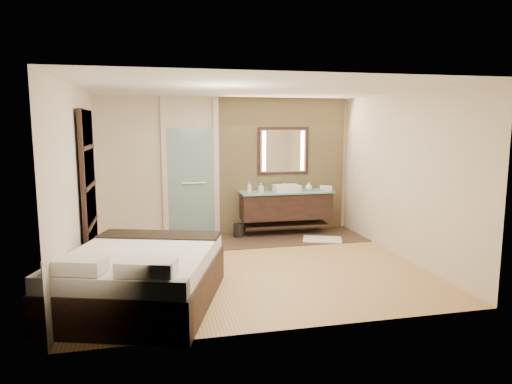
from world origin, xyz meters
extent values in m
plane|color=#A27044|center=(0.00, 0.00, 0.00)|extent=(5.00, 5.00, 0.00)
cube|color=#3B2720|center=(0.60, 1.60, 0.01)|extent=(3.80, 1.30, 0.01)
cube|color=tan|center=(1.10, 2.21, 1.35)|extent=(2.60, 0.08, 2.70)
cube|color=black|center=(1.10, 1.92, 0.57)|extent=(1.80, 0.50, 0.50)
cube|color=black|center=(1.10, 1.92, 0.18)|extent=(1.71, 0.45, 0.04)
cube|color=#8AD3C7|center=(1.10, 1.90, 0.85)|extent=(1.85, 0.55, 0.03)
cube|color=white|center=(1.10, 1.90, 0.93)|extent=(0.50, 0.38, 0.13)
cylinder|color=silver|center=(1.10, 2.09, 0.95)|extent=(0.03, 0.03, 0.18)
cylinder|color=silver|center=(1.10, 2.05, 1.03)|extent=(0.02, 0.10, 0.02)
cube|color=black|center=(1.10, 2.16, 1.65)|extent=(1.06, 0.03, 0.96)
cube|color=white|center=(1.10, 2.15, 1.65)|extent=(0.94, 0.01, 0.84)
cube|color=#FFE9BF|center=(0.70, 2.14, 1.65)|extent=(0.07, 0.01, 0.80)
cube|color=#FFE9BF|center=(1.50, 2.14, 1.65)|extent=(0.07, 0.01, 0.80)
cube|color=#BAEBE6|center=(-0.75, 2.20, 1.05)|extent=(0.90, 0.05, 2.10)
cylinder|color=silver|center=(-0.70, 2.15, 1.05)|extent=(0.45, 0.03, 0.03)
cube|color=beige|center=(-1.25, 2.21, 1.35)|extent=(0.10, 0.08, 2.70)
cube|color=beige|center=(-0.25, 2.21, 1.35)|extent=(0.10, 0.08, 2.70)
cube|color=black|center=(-2.43, 0.60, 1.20)|extent=(0.06, 1.20, 2.40)
cube|color=beige|center=(-2.41, 0.60, 0.37)|extent=(0.02, 1.06, 0.52)
cube|color=beige|center=(-2.41, 0.60, 0.96)|extent=(0.02, 1.06, 0.52)
cube|color=beige|center=(-2.41, 0.60, 1.54)|extent=(0.02, 1.06, 0.52)
cube|color=beige|center=(-2.41, 0.60, 2.13)|extent=(0.02, 1.06, 0.52)
cube|color=black|center=(-1.65, -1.15, 0.23)|extent=(2.27, 2.55, 0.47)
cube|color=white|center=(-1.65, -1.15, 0.56)|extent=(2.20, 2.48, 0.19)
cube|color=black|center=(-1.41, -0.39, 0.66)|extent=(1.72, 0.96, 0.04)
cube|color=white|center=(-2.26, -1.85, 0.74)|extent=(0.65, 0.48, 0.15)
cube|color=white|center=(-1.56, -2.07, 0.74)|extent=(0.65, 0.48, 0.15)
cube|color=silver|center=(1.63, 1.26, 0.02)|extent=(0.85, 0.73, 0.02)
cylinder|color=black|center=(0.13, 1.85, 0.13)|extent=(0.25, 0.25, 0.27)
cube|color=silver|center=(1.92, 1.77, 0.92)|extent=(0.14, 0.14, 0.10)
imported|color=silver|center=(0.34, 1.83, 0.97)|extent=(0.10, 0.10, 0.21)
imported|color=#B2B2B2|center=(0.58, 1.92, 0.95)|extent=(0.10, 0.10, 0.18)
imported|color=#BEEFE8|center=(1.57, 1.91, 0.95)|extent=(0.15, 0.15, 0.17)
imported|color=white|center=(1.87, 1.91, 0.91)|extent=(0.15, 0.15, 0.09)
camera|label=1|loc=(-1.46, -6.67, 2.18)|focal=32.00mm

